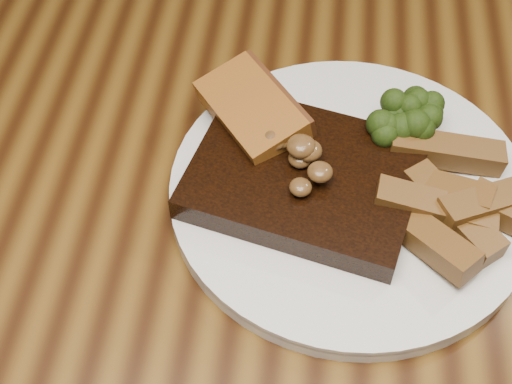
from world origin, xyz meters
TOP-DOWN VIEW (x-y plane):
  - dining_table at (0.00, 0.00)m, footprint 1.60×0.90m
  - plate at (0.06, 0.01)m, footprint 0.35×0.35m
  - steak at (0.03, 0.01)m, footprint 0.20×0.17m
  - steak_bone at (0.03, -0.05)m, footprint 0.15×0.05m
  - mushroom_pile at (0.02, 0.02)m, footprint 0.07×0.07m
  - garlic_bread at (-0.02, 0.06)m, footprint 0.10×0.11m
  - potato_wedges at (0.15, 0.00)m, footprint 0.12×0.12m
  - broccoli_cluster at (0.10, 0.08)m, footprint 0.07×0.07m

SIDE VIEW (x-z plane):
  - dining_table at x=0.00m, z-range 0.28..1.03m
  - plate at x=0.06m, z-range 0.75..0.76m
  - steak_bone at x=0.03m, z-range 0.76..0.78m
  - garlic_bread at x=-0.02m, z-range 0.76..0.78m
  - potato_wedges at x=0.15m, z-range 0.76..0.79m
  - steak at x=0.03m, z-range 0.76..0.79m
  - broccoli_cluster at x=0.10m, z-range 0.76..0.80m
  - mushroom_pile at x=0.02m, z-range 0.79..0.82m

